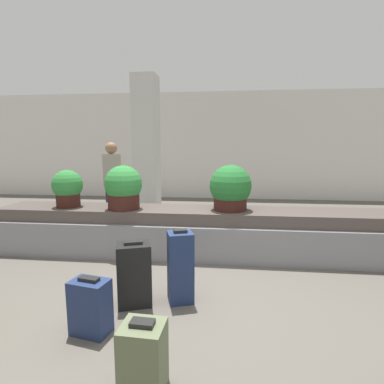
{
  "coord_description": "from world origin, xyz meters",
  "views": [
    {
      "loc": [
        0.47,
        -2.85,
        1.58
      ],
      "look_at": [
        0.0,
        1.43,
        0.93
      ],
      "focal_mm": 28.0,
      "sensor_mm": 36.0,
      "label": 1
    }
  ],
  "objects_px": {
    "potted_plant_2": "(123,188)",
    "traveler_0": "(112,176)",
    "potted_plant_0": "(230,189)",
    "pillar": "(146,146)",
    "suitcase_2": "(180,267)",
    "potted_plant_1": "(68,188)",
    "suitcase_1": "(90,307)",
    "suitcase_6": "(143,358)",
    "suitcase_4": "(134,274)"
  },
  "relations": [
    {
      "from": "pillar",
      "to": "potted_plant_2",
      "type": "bearing_deg",
      "value": -82.23
    },
    {
      "from": "pillar",
      "to": "traveler_0",
      "type": "distance_m",
      "value": 1.35
    },
    {
      "from": "suitcase_2",
      "to": "suitcase_6",
      "type": "xyz_separation_m",
      "value": [
        -0.07,
        -1.17,
        -0.13
      ]
    },
    {
      "from": "suitcase_6",
      "to": "potted_plant_2",
      "type": "relative_size",
      "value": 0.77
    },
    {
      "from": "suitcase_1",
      "to": "potted_plant_0",
      "type": "distance_m",
      "value": 2.46
    },
    {
      "from": "suitcase_2",
      "to": "traveler_0",
      "type": "xyz_separation_m",
      "value": [
        -1.83,
        2.95,
        0.63
      ]
    },
    {
      "from": "pillar",
      "to": "potted_plant_1",
      "type": "relative_size",
      "value": 5.71
    },
    {
      "from": "pillar",
      "to": "suitcase_2",
      "type": "distance_m",
      "value": 4.49
    },
    {
      "from": "potted_plant_1",
      "to": "traveler_0",
      "type": "relative_size",
      "value": 0.34
    },
    {
      "from": "suitcase_4",
      "to": "potted_plant_1",
      "type": "relative_size",
      "value": 1.18
    },
    {
      "from": "traveler_0",
      "to": "potted_plant_1",
      "type": "bearing_deg",
      "value": -154.14
    },
    {
      "from": "pillar",
      "to": "potted_plant_0",
      "type": "distance_m",
      "value": 3.35
    },
    {
      "from": "suitcase_4",
      "to": "potted_plant_1",
      "type": "bearing_deg",
      "value": 116.1
    },
    {
      "from": "potted_plant_0",
      "to": "traveler_0",
      "type": "height_order",
      "value": "traveler_0"
    },
    {
      "from": "suitcase_2",
      "to": "potted_plant_0",
      "type": "xyz_separation_m",
      "value": [
        0.52,
        1.4,
        0.62
      ]
    },
    {
      "from": "pillar",
      "to": "potted_plant_0",
      "type": "bearing_deg",
      "value": -54.28
    },
    {
      "from": "traveler_0",
      "to": "pillar",
      "type": "bearing_deg",
      "value": 8.84
    },
    {
      "from": "suitcase_2",
      "to": "potted_plant_2",
      "type": "distance_m",
      "value": 1.77
    },
    {
      "from": "suitcase_6",
      "to": "traveler_0",
      "type": "height_order",
      "value": "traveler_0"
    },
    {
      "from": "pillar",
      "to": "suitcase_6",
      "type": "relative_size",
      "value": 6.47
    },
    {
      "from": "suitcase_4",
      "to": "suitcase_1",
      "type": "bearing_deg",
      "value": -133.05
    },
    {
      "from": "suitcase_2",
      "to": "suitcase_4",
      "type": "xyz_separation_m",
      "value": [
        -0.45,
        -0.11,
        -0.05
      ]
    },
    {
      "from": "potted_plant_2",
      "to": "suitcase_6",
      "type": "bearing_deg",
      "value": -68.81
    },
    {
      "from": "potted_plant_2",
      "to": "traveler_0",
      "type": "relative_size",
      "value": 0.38
    },
    {
      "from": "pillar",
      "to": "potted_plant_2",
      "type": "height_order",
      "value": "pillar"
    },
    {
      "from": "potted_plant_0",
      "to": "traveler_0",
      "type": "relative_size",
      "value": 0.39
    },
    {
      "from": "suitcase_2",
      "to": "potted_plant_1",
      "type": "height_order",
      "value": "potted_plant_1"
    },
    {
      "from": "suitcase_2",
      "to": "potted_plant_1",
      "type": "relative_size",
      "value": 1.36
    },
    {
      "from": "potted_plant_0",
      "to": "traveler_0",
      "type": "distance_m",
      "value": 2.81
    },
    {
      "from": "pillar",
      "to": "suitcase_1",
      "type": "xyz_separation_m",
      "value": [
        0.73,
        -4.7,
        -1.36
      ]
    },
    {
      "from": "suitcase_1",
      "to": "potted_plant_2",
      "type": "relative_size",
      "value": 0.78
    },
    {
      "from": "suitcase_1",
      "to": "suitcase_6",
      "type": "distance_m",
      "value": 0.83
    },
    {
      "from": "potted_plant_0",
      "to": "traveler_0",
      "type": "xyz_separation_m",
      "value": [
        -2.35,
        1.54,
        0.01
      ]
    },
    {
      "from": "potted_plant_0",
      "to": "suitcase_4",
      "type": "bearing_deg",
      "value": -122.65
    },
    {
      "from": "potted_plant_2",
      "to": "traveler_0",
      "type": "distance_m",
      "value": 1.83
    },
    {
      "from": "suitcase_1",
      "to": "suitcase_6",
      "type": "relative_size",
      "value": 1.01
    },
    {
      "from": "potted_plant_0",
      "to": "potted_plant_1",
      "type": "bearing_deg",
      "value": -179.2
    },
    {
      "from": "pillar",
      "to": "suitcase_6",
      "type": "xyz_separation_m",
      "value": [
        1.34,
        -5.25,
        -1.36
      ]
    },
    {
      "from": "suitcase_6",
      "to": "potted_plant_1",
      "type": "bearing_deg",
      "value": 128.89
    },
    {
      "from": "suitcase_2",
      "to": "potted_plant_2",
      "type": "bearing_deg",
      "value": 110.18
    },
    {
      "from": "suitcase_1",
      "to": "pillar",
      "type": "bearing_deg",
      "value": 110.33
    },
    {
      "from": "pillar",
      "to": "suitcase_2",
      "type": "xyz_separation_m",
      "value": [
        1.41,
        -4.08,
        -1.23
      ]
    },
    {
      "from": "potted_plant_1",
      "to": "suitcase_1",
      "type": "bearing_deg",
      "value": -57.98
    },
    {
      "from": "potted_plant_1",
      "to": "potted_plant_2",
      "type": "distance_m",
      "value": 0.9
    },
    {
      "from": "potted_plant_0",
      "to": "potted_plant_1",
      "type": "height_order",
      "value": "potted_plant_0"
    },
    {
      "from": "pillar",
      "to": "suitcase_6",
      "type": "bearing_deg",
      "value": -75.7
    },
    {
      "from": "potted_plant_0",
      "to": "potted_plant_2",
      "type": "distance_m",
      "value": 1.55
    },
    {
      "from": "potted_plant_1",
      "to": "suitcase_4",
      "type": "bearing_deg",
      "value": -45.2
    },
    {
      "from": "suitcase_1",
      "to": "potted_plant_0",
      "type": "height_order",
      "value": "potted_plant_0"
    },
    {
      "from": "suitcase_6",
      "to": "traveler_0",
      "type": "bearing_deg",
      "value": 115.93
    }
  ]
}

